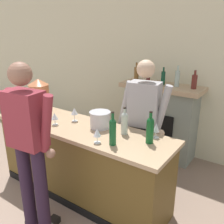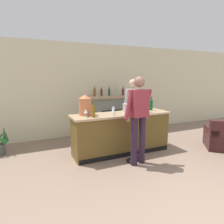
{
  "view_description": "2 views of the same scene",
  "coord_description": "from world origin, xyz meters",
  "px_view_note": "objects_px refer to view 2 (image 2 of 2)",
  "views": [
    {
      "loc": [
        1.82,
        0.53,
        2.08
      ],
      "look_at": [
        0.06,
        3.07,
        1.0
      ],
      "focal_mm": 40.0,
      "sensor_mm": 36.0,
      "label": 1
    },
    {
      "loc": [
        -2.14,
        -1.49,
        1.77
      ],
      "look_at": [
        -0.25,
        2.68,
        0.97
      ],
      "focal_mm": 32.0,
      "sensor_mm": 36.0,
      "label": 2
    }
  ],
  "objects_px": {
    "person_bartender": "(133,108)",
    "wine_bottle_rose_blush": "(151,104)",
    "wine_glass_by_dispenser": "(86,111)",
    "wine_bottle_port_short": "(147,106)",
    "wine_glass_front_left": "(148,105)",
    "wine_glass_back_row": "(143,109)",
    "ice_bucket_steel": "(128,108)",
    "fireplace_stone": "(109,115)",
    "armchair_black": "(223,139)",
    "wine_glass_front_right": "(113,108)",
    "wine_bottle_burgundy_dark": "(93,111)",
    "wine_glass_mid_counter": "(113,110)",
    "wine_bottle_cabernet_heavy": "(139,105)",
    "person_customer": "(139,117)",
    "copper_dispenser": "(85,105)"
  },
  "relations": [
    {
      "from": "wine_glass_by_dispenser",
      "to": "wine_bottle_rose_blush",
      "type": "bearing_deg",
      "value": 5.84
    },
    {
      "from": "person_bartender",
      "to": "wine_bottle_rose_blush",
      "type": "xyz_separation_m",
      "value": [
        0.29,
        -0.42,
        0.15
      ]
    },
    {
      "from": "wine_glass_front_left",
      "to": "wine_glass_back_row",
      "type": "bearing_deg",
      "value": -134.25
    },
    {
      "from": "wine_glass_back_row",
      "to": "wine_glass_front_right",
      "type": "bearing_deg",
      "value": 152.2
    },
    {
      "from": "wine_bottle_rose_blush",
      "to": "wine_glass_mid_counter",
      "type": "relative_size",
      "value": 2.24
    },
    {
      "from": "wine_bottle_cabernet_heavy",
      "to": "wine_glass_back_row",
      "type": "distance_m",
      "value": 0.36
    },
    {
      "from": "fireplace_stone",
      "to": "person_customer",
      "type": "bearing_deg",
      "value": -98.55
    },
    {
      "from": "wine_glass_mid_counter",
      "to": "person_customer",
      "type": "bearing_deg",
      "value": -64.62
    },
    {
      "from": "armchair_black",
      "to": "wine_glass_mid_counter",
      "type": "height_order",
      "value": "wine_glass_mid_counter"
    },
    {
      "from": "ice_bucket_steel",
      "to": "wine_glass_by_dispenser",
      "type": "height_order",
      "value": "ice_bucket_steel"
    },
    {
      "from": "wine_bottle_port_short",
      "to": "wine_glass_front_right",
      "type": "height_order",
      "value": "wine_bottle_port_short"
    },
    {
      "from": "person_bartender",
      "to": "wine_glass_front_right",
      "type": "distance_m",
      "value": 0.86
    },
    {
      "from": "wine_bottle_cabernet_heavy",
      "to": "wine_glass_back_row",
      "type": "height_order",
      "value": "wine_bottle_cabernet_heavy"
    },
    {
      "from": "person_customer",
      "to": "person_bartender",
      "type": "distance_m",
      "value": 1.35
    },
    {
      "from": "wine_bottle_cabernet_heavy",
      "to": "wine_bottle_burgundy_dark",
      "type": "height_order",
      "value": "wine_bottle_burgundy_dark"
    },
    {
      "from": "wine_glass_front_left",
      "to": "person_customer",
      "type": "bearing_deg",
      "value": -132.66
    },
    {
      "from": "wine_glass_front_left",
      "to": "wine_glass_front_right",
      "type": "height_order",
      "value": "wine_glass_front_right"
    },
    {
      "from": "fireplace_stone",
      "to": "ice_bucket_steel",
      "type": "xyz_separation_m",
      "value": [
        -0.13,
        -1.44,
        0.42
      ]
    },
    {
      "from": "wine_glass_front_left",
      "to": "wine_bottle_port_short",
      "type": "bearing_deg",
      "value": -125.79
    },
    {
      "from": "ice_bucket_steel",
      "to": "wine_bottle_cabernet_heavy",
      "type": "bearing_deg",
      "value": 1.72
    },
    {
      "from": "armchair_black",
      "to": "wine_bottle_rose_blush",
      "type": "height_order",
      "value": "wine_bottle_rose_blush"
    },
    {
      "from": "person_customer",
      "to": "wine_bottle_rose_blush",
      "type": "bearing_deg",
      "value": 42.61
    },
    {
      "from": "wine_glass_front_left",
      "to": "wine_glass_by_dispenser",
      "type": "xyz_separation_m",
      "value": [
        -1.77,
        -0.33,
        0.01
      ]
    },
    {
      "from": "wine_glass_back_row",
      "to": "wine_glass_front_left",
      "type": "height_order",
      "value": "wine_glass_front_left"
    },
    {
      "from": "copper_dispenser",
      "to": "wine_bottle_cabernet_heavy",
      "type": "relative_size",
      "value": 1.48
    },
    {
      "from": "wine_bottle_burgundy_dark",
      "to": "wine_glass_mid_counter",
      "type": "bearing_deg",
      "value": 6.45
    },
    {
      "from": "ice_bucket_steel",
      "to": "person_bartender",
      "type": "bearing_deg",
      "value": 46.39
    },
    {
      "from": "person_customer",
      "to": "wine_bottle_cabernet_heavy",
      "type": "relative_size",
      "value": 5.86
    },
    {
      "from": "wine_bottle_burgundy_dark",
      "to": "wine_glass_mid_counter",
      "type": "xyz_separation_m",
      "value": [
        0.48,
        0.05,
        -0.04
      ]
    },
    {
      "from": "wine_bottle_port_short",
      "to": "ice_bucket_steel",
      "type": "bearing_deg",
      "value": 142.93
    },
    {
      "from": "fireplace_stone",
      "to": "wine_glass_front_left",
      "type": "height_order",
      "value": "fireplace_stone"
    },
    {
      "from": "person_customer",
      "to": "copper_dispenser",
      "type": "height_order",
      "value": "person_customer"
    },
    {
      "from": "wine_bottle_cabernet_heavy",
      "to": "wine_glass_front_right",
      "type": "height_order",
      "value": "wine_bottle_cabernet_heavy"
    },
    {
      "from": "wine_glass_by_dispenser",
      "to": "wine_bottle_port_short",
      "type": "bearing_deg",
      "value": -2.66
    },
    {
      "from": "armchair_black",
      "to": "wine_glass_front_right",
      "type": "height_order",
      "value": "wine_glass_front_right"
    },
    {
      "from": "ice_bucket_steel",
      "to": "wine_bottle_rose_blush",
      "type": "bearing_deg",
      "value": -2.88
    },
    {
      "from": "person_customer",
      "to": "wine_glass_by_dispenser",
      "type": "height_order",
      "value": "person_customer"
    },
    {
      "from": "wine_glass_back_row",
      "to": "person_customer",
      "type": "bearing_deg",
      "value": -131.15
    },
    {
      "from": "wine_bottle_cabernet_heavy",
      "to": "wine_glass_mid_counter",
      "type": "height_order",
      "value": "wine_bottle_cabernet_heavy"
    },
    {
      "from": "wine_glass_front_right",
      "to": "wine_bottle_burgundy_dark",
      "type": "bearing_deg",
      "value": -154.47
    },
    {
      "from": "armchair_black",
      "to": "copper_dispenser",
      "type": "height_order",
      "value": "copper_dispenser"
    },
    {
      "from": "wine_glass_by_dispenser",
      "to": "wine_glass_mid_counter",
      "type": "bearing_deg",
      "value": -2.79
    },
    {
      "from": "wine_bottle_burgundy_dark",
      "to": "ice_bucket_steel",
      "type": "bearing_deg",
      "value": 17.0
    },
    {
      "from": "fireplace_stone",
      "to": "armchair_black",
      "type": "height_order",
      "value": "fireplace_stone"
    },
    {
      "from": "person_bartender",
      "to": "wine_glass_front_right",
      "type": "bearing_deg",
      "value": -151.94
    },
    {
      "from": "wine_glass_front_left",
      "to": "wine_glass_front_right",
      "type": "relative_size",
      "value": 0.95
    },
    {
      "from": "wine_glass_front_right",
      "to": "wine_glass_back_row",
      "type": "bearing_deg",
      "value": -27.8
    },
    {
      "from": "fireplace_stone",
      "to": "wine_glass_front_left",
      "type": "distance_m",
      "value": 1.49
    },
    {
      "from": "ice_bucket_steel",
      "to": "wine_bottle_burgundy_dark",
      "type": "bearing_deg",
      "value": -163.0
    },
    {
      "from": "person_customer",
      "to": "wine_glass_by_dispenser",
      "type": "relative_size",
      "value": 10.26
    }
  ]
}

